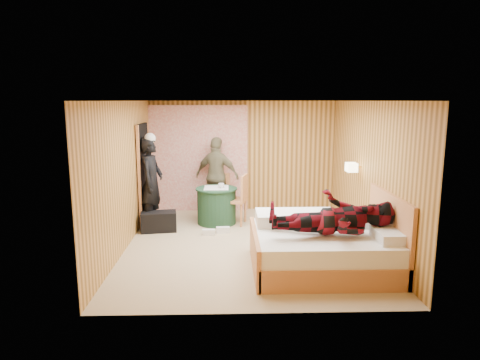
{
  "coord_description": "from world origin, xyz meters",
  "views": [
    {
      "loc": [
        -0.35,
        -7.22,
        2.51
      ],
      "look_at": [
        -0.12,
        0.58,
        1.05
      ],
      "focal_mm": 32.0,
      "sensor_mm": 36.0,
      "label": 1
    }
  ],
  "objects_px": {
    "bed": "(326,247)",
    "nightstand": "(352,227)",
    "chair_far": "(219,191)",
    "man_at_table": "(217,176)",
    "chair_near": "(239,196)",
    "duffel_bag": "(159,222)",
    "round_table": "(217,205)",
    "man_on_bed": "(333,207)",
    "woman_standing": "(152,183)",
    "wall_lamp": "(352,167)"
  },
  "relations": [
    {
      "from": "nightstand",
      "to": "chair_far",
      "type": "distance_m",
      "value": 3.1
    },
    {
      "from": "chair_near",
      "to": "man_at_table",
      "type": "xyz_separation_m",
      "value": [
        -0.45,
        0.79,
        0.27
      ]
    },
    {
      "from": "chair_far",
      "to": "man_on_bed",
      "type": "bearing_deg",
      "value": -38.91
    },
    {
      "from": "man_on_bed",
      "to": "nightstand",
      "type": "bearing_deg",
      "value": 63.43
    },
    {
      "from": "chair_far",
      "to": "man_at_table",
      "type": "relative_size",
      "value": 0.54
    },
    {
      "from": "nightstand",
      "to": "man_on_bed",
      "type": "height_order",
      "value": "man_on_bed"
    },
    {
      "from": "man_at_table",
      "to": "man_on_bed",
      "type": "bearing_deg",
      "value": 140.17
    },
    {
      "from": "wall_lamp",
      "to": "duffel_bag",
      "type": "xyz_separation_m",
      "value": [
        -3.62,
        0.38,
        -1.11
      ]
    },
    {
      "from": "bed",
      "to": "woman_standing",
      "type": "bearing_deg",
      "value": 143.1
    },
    {
      "from": "bed",
      "to": "chair_near",
      "type": "height_order",
      "value": "bed"
    },
    {
      "from": "chair_far",
      "to": "man_at_table",
      "type": "xyz_separation_m",
      "value": [
        -0.03,
        0.04,
        0.32
      ]
    },
    {
      "from": "duffel_bag",
      "to": "man_on_bed",
      "type": "bearing_deg",
      "value": -46.07
    },
    {
      "from": "chair_far",
      "to": "round_table",
      "type": "bearing_deg",
      "value": -68.55
    },
    {
      "from": "round_table",
      "to": "woman_standing",
      "type": "relative_size",
      "value": 0.47
    },
    {
      "from": "chair_near",
      "to": "round_table",
      "type": "bearing_deg",
      "value": -84.35
    },
    {
      "from": "nightstand",
      "to": "chair_far",
      "type": "height_order",
      "value": "chair_far"
    },
    {
      "from": "duffel_bag",
      "to": "man_on_bed",
      "type": "distance_m",
      "value": 3.68
    },
    {
      "from": "nightstand",
      "to": "man_at_table",
      "type": "xyz_separation_m",
      "value": [
        -2.46,
        1.95,
        0.59
      ]
    },
    {
      "from": "bed",
      "to": "nightstand",
      "type": "bearing_deg",
      "value": 58.28
    },
    {
      "from": "bed",
      "to": "chair_far",
      "type": "relative_size",
      "value": 2.29
    },
    {
      "from": "wall_lamp",
      "to": "chair_near",
      "type": "distance_m",
      "value": 2.32
    },
    {
      "from": "chair_far",
      "to": "man_at_table",
      "type": "height_order",
      "value": "man_at_table"
    },
    {
      "from": "chair_far",
      "to": "duffel_bag",
      "type": "distance_m",
      "value": 1.68
    },
    {
      "from": "chair_far",
      "to": "duffel_bag",
      "type": "relative_size",
      "value": 1.38
    },
    {
      "from": "bed",
      "to": "woman_standing",
      "type": "relative_size",
      "value": 1.18
    },
    {
      "from": "chair_far",
      "to": "chair_near",
      "type": "relative_size",
      "value": 0.9
    },
    {
      "from": "wall_lamp",
      "to": "chair_near",
      "type": "height_order",
      "value": "wall_lamp"
    },
    {
      "from": "wall_lamp",
      "to": "man_at_table",
      "type": "distance_m",
      "value": 3.01
    },
    {
      "from": "man_on_bed",
      "to": "round_table",
      "type": "bearing_deg",
      "value": 122.65
    },
    {
      "from": "woman_standing",
      "to": "man_on_bed",
      "type": "xyz_separation_m",
      "value": [
        3.0,
        -2.46,
        0.1
      ]
    },
    {
      "from": "round_table",
      "to": "duffel_bag",
      "type": "distance_m",
      "value": 1.24
    },
    {
      "from": "round_table",
      "to": "man_on_bed",
      "type": "height_order",
      "value": "man_on_bed"
    },
    {
      "from": "woman_standing",
      "to": "bed",
      "type": "bearing_deg",
      "value": -116.37
    },
    {
      "from": "bed",
      "to": "man_at_table",
      "type": "height_order",
      "value": "man_at_table"
    },
    {
      "from": "nightstand",
      "to": "woman_standing",
      "type": "bearing_deg",
      "value": 165.0
    },
    {
      "from": "chair_far",
      "to": "man_on_bed",
      "type": "distance_m",
      "value": 3.8
    },
    {
      "from": "chair_near",
      "to": "woman_standing",
      "type": "distance_m",
      "value": 1.76
    },
    {
      "from": "chair_near",
      "to": "man_on_bed",
      "type": "height_order",
      "value": "man_on_bed"
    },
    {
      "from": "round_table",
      "to": "duffel_bag",
      "type": "xyz_separation_m",
      "value": [
        -1.11,
        -0.51,
        -0.19
      ]
    },
    {
      "from": "round_table",
      "to": "wall_lamp",
      "type": "bearing_deg",
      "value": -19.61
    },
    {
      "from": "chair_near",
      "to": "man_on_bed",
      "type": "distance_m",
      "value": 2.95
    },
    {
      "from": "round_table",
      "to": "chair_far",
      "type": "height_order",
      "value": "chair_far"
    },
    {
      "from": "bed",
      "to": "nightstand",
      "type": "distance_m",
      "value": 1.45
    },
    {
      "from": "wall_lamp",
      "to": "round_table",
      "type": "height_order",
      "value": "wall_lamp"
    },
    {
      "from": "round_table",
      "to": "woman_standing",
      "type": "height_order",
      "value": "woman_standing"
    },
    {
      "from": "round_table",
      "to": "man_at_table",
      "type": "distance_m",
      "value": 0.86
    },
    {
      "from": "chair_far",
      "to": "chair_near",
      "type": "distance_m",
      "value": 0.85
    },
    {
      "from": "chair_near",
      "to": "woman_standing",
      "type": "relative_size",
      "value": 0.57
    },
    {
      "from": "nightstand",
      "to": "chair_near",
      "type": "height_order",
      "value": "chair_near"
    },
    {
      "from": "round_table",
      "to": "chair_near",
      "type": "distance_m",
      "value": 0.51
    }
  ]
}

